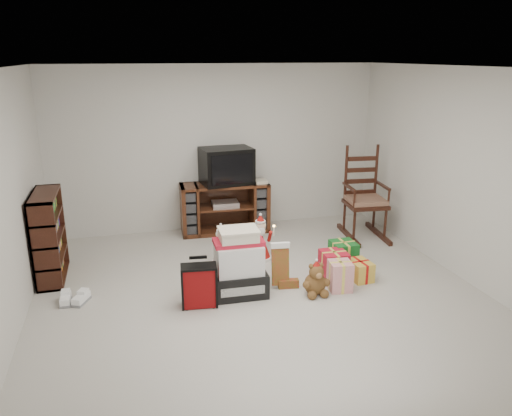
{
  "coord_description": "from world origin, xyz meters",
  "views": [
    {
      "loc": [
        -1.4,
        -4.92,
        2.63
      ],
      "look_at": [
        0.1,
        0.6,
        0.86
      ],
      "focal_mm": 35.0,
      "sensor_mm": 36.0,
      "label": 1
    }
  ],
  "objects_px": {
    "gift_pile": "(239,267)",
    "santa_figurine": "(260,242)",
    "sneaker_pair": "(73,299)",
    "mrs_claus_figurine": "(221,249)",
    "bookshelf": "(49,238)",
    "gift_cluster": "(345,266)",
    "rocking_chair": "(363,205)",
    "tv_stand": "(225,208)",
    "red_suitcase": "(199,286)",
    "crt_television": "(227,166)",
    "teddy_bear": "(315,281)"
  },
  "relations": [
    {
      "from": "red_suitcase",
      "to": "sneaker_pair",
      "type": "bearing_deg",
      "value": 168.89
    },
    {
      "from": "red_suitcase",
      "to": "teddy_bear",
      "type": "relative_size",
      "value": 1.47
    },
    {
      "from": "tv_stand",
      "to": "crt_television",
      "type": "bearing_deg",
      "value": 15.8
    },
    {
      "from": "bookshelf",
      "to": "crt_television",
      "type": "xyz_separation_m",
      "value": [
        2.42,
        1.08,
        0.51
      ]
    },
    {
      "from": "gift_pile",
      "to": "santa_figurine",
      "type": "relative_size",
      "value": 1.22
    },
    {
      "from": "tv_stand",
      "to": "gift_pile",
      "type": "relative_size",
      "value": 1.76
    },
    {
      "from": "bookshelf",
      "to": "rocking_chair",
      "type": "distance_m",
      "value": 4.36
    },
    {
      "from": "crt_television",
      "to": "santa_figurine",
      "type": "bearing_deg",
      "value": -87.54
    },
    {
      "from": "gift_cluster",
      "to": "rocking_chair",
      "type": "bearing_deg",
      "value": 56.22
    },
    {
      "from": "tv_stand",
      "to": "bookshelf",
      "type": "height_order",
      "value": "bookshelf"
    },
    {
      "from": "rocking_chair",
      "to": "gift_pile",
      "type": "bearing_deg",
      "value": -142.03
    },
    {
      "from": "gift_pile",
      "to": "mrs_claus_figurine",
      "type": "distance_m",
      "value": 0.91
    },
    {
      "from": "teddy_bear",
      "to": "crt_television",
      "type": "bearing_deg",
      "value": 102.28
    },
    {
      "from": "bookshelf",
      "to": "crt_television",
      "type": "height_order",
      "value": "crt_television"
    },
    {
      "from": "mrs_claus_figurine",
      "to": "gift_pile",
      "type": "bearing_deg",
      "value": -88.65
    },
    {
      "from": "bookshelf",
      "to": "santa_figurine",
      "type": "bearing_deg",
      "value": -2.85
    },
    {
      "from": "tv_stand",
      "to": "rocking_chair",
      "type": "height_order",
      "value": "rocking_chair"
    },
    {
      "from": "gift_pile",
      "to": "sneaker_pair",
      "type": "bearing_deg",
      "value": 173.55
    },
    {
      "from": "mrs_claus_figurine",
      "to": "bookshelf",
      "type": "bearing_deg",
      "value": 176.32
    },
    {
      "from": "bookshelf",
      "to": "gift_pile",
      "type": "xyz_separation_m",
      "value": [
        2.1,
        -1.04,
        -0.18
      ]
    },
    {
      "from": "tv_stand",
      "to": "mrs_claus_figurine",
      "type": "relative_size",
      "value": 2.51
    },
    {
      "from": "gift_cluster",
      "to": "red_suitcase",
      "type": "bearing_deg",
      "value": -172.1
    },
    {
      "from": "gift_pile",
      "to": "santa_figurine",
      "type": "distance_m",
      "value": 1.04
    },
    {
      "from": "rocking_chair",
      "to": "santa_figurine",
      "type": "bearing_deg",
      "value": -158.05
    },
    {
      "from": "tv_stand",
      "to": "red_suitcase",
      "type": "xyz_separation_m",
      "value": [
        -0.76,
        -2.28,
        -0.14
      ]
    },
    {
      "from": "bookshelf",
      "to": "teddy_bear",
      "type": "xyz_separation_m",
      "value": [
        2.93,
        -1.28,
        -0.35
      ]
    },
    {
      "from": "gift_pile",
      "to": "sneaker_pair",
      "type": "relative_size",
      "value": 2.35
    },
    {
      "from": "bookshelf",
      "to": "crt_television",
      "type": "distance_m",
      "value": 2.7
    },
    {
      "from": "mrs_claus_figurine",
      "to": "red_suitcase",
      "type": "bearing_deg",
      "value": -113.16
    },
    {
      "from": "gift_pile",
      "to": "red_suitcase",
      "type": "bearing_deg",
      "value": -159.21
    },
    {
      "from": "sneaker_pair",
      "to": "bookshelf",
      "type": "bearing_deg",
      "value": 120.43
    },
    {
      "from": "rocking_chair",
      "to": "gift_pile",
      "type": "relative_size",
      "value": 1.82
    },
    {
      "from": "sneaker_pair",
      "to": "teddy_bear",
      "type": "bearing_deg",
      "value": -0.44
    },
    {
      "from": "sneaker_pair",
      "to": "gift_cluster",
      "type": "relative_size",
      "value": 0.34
    },
    {
      "from": "mrs_claus_figurine",
      "to": "rocking_chair",
      "type": "bearing_deg",
      "value": 12.62
    },
    {
      "from": "crt_television",
      "to": "mrs_claus_figurine",
      "type": "bearing_deg",
      "value": -112.0
    },
    {
      "from": "red_suitcase",
      "to": "gift_cluster",
      "type": "distance_m",
      "value": 1.86
    },
    {
      "from": "teddy_bear",
      "to": "gift_cluster",
      "type": "xyz_separation_m",
      "value": [
        0.52,
        0.33,
        -0.02
      ]
    },
    {
      "from": "crt_television",
      "to": "tv_stand",
      "type": "bearing_deg",
      "value": -173.29
    },
    {
      "from": "mrs_claus_figurine",
      "to": "sneaker_pair",
      "type": "height_order",
      "value": "mrs_claus_figurine"
    },
    {
      "from": "gift_pile",
      "to": "sneaker_pair",
      "type": "distance_m",
      "value": 1.86
    },
    {
      "from": "teddy_bear",
      "to": "santa_figurine",
      "type": "relative_size",
      "value": 0.6
    },
    {
      "from": "mrs_claus_figurine",
      "to": "teddy_bear",
      "type": "bearing_deg",
      "value": -53.2
    },
    {
      "from": "red_suitcase",
      "to": "crt_television",
      "type": "height_order",
      "value": "crt_television"
    },
    {
      "from": "tv_stand",
      "to": "santa_figurine",
      "type": "bearing_deg",
      "value": -76.57
    },
    {
      "from": "bookshelf",
      "to": "mrs_claus_figurine",
      "type": "bearing_deg",
      "value": -3.68
    },
    {
      "from": "teddy_bear",
      "to": "mrs_claus_figurine",
      "type": "bearing_deg",
      "value": 126.8
    },
    {
      "from": "sneaker_pair",
      "to": "santa_figurine",
      "type": "bearing_deg",
      "value": 25.83
    },
    {
      "from": "crt_television",
      "to": "sneaker_pair",
      "type": "bearing_deg",
      "value": -145.27
    },
    {
      "from": "teddy_bear",
      "to": "crt_television",
      "type": "height_order",
      "value": "crt_television"
    }
  ]
}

